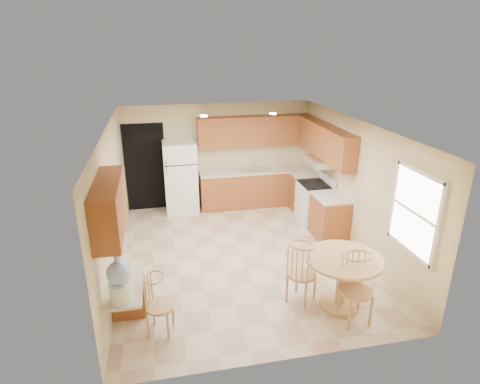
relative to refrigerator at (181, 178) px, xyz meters
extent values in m
plane|color=#C5AF8E|center=(0.95, -2.40, -0.85)|extent=(5.50, 5.50, 0.00)
cube|color=white|center=(0.95, -2.40, 1.65)|extent=(4.50, 5.50, 0.02)
cube|color=beige|center=(0.95, 0.35, 0.40)|extent=(4.50, 0.02, 2.50)
cube|color=beige|center=(0.95, -5.15, 0.40)|extent=(4.50, 0.02, 2.50)
cube|color=beige|center=(-1.30, -2.40, 0.40)|extent=(0.02, 5.50, 2.50)
cube|color=beige|center=(3.20, -2.40, 0.40)|extent=(0.02, 5.50, 2.50)
cube|color=black|center=(-0.80, 0.34, 0.20)|extent=(0.90, 0.02, 2.10)
cube|color=#9F5528|center=(1.83, 0.05, -0.42)|extent=(2.75, 0.60, 0.87)
cube|color=beige|center=(1.83, 0.05, 0.04)|extent=(2.75, 0.63, 0.04)
cube|color=#9F5528|center=(2.90, -0.54, -0.42)|extent=(0.60, 0.59, 0.87)
cube|color=beige|center=(2.90, -0.54, 0.04)|extent=(0.63, 0.59, 0.04)
cube|color=#9F5528|center=(2.90, -2.00, -0.42)|extent=(0.60, 0.80, 0.87)
cube|color=beige|center=(2.90, -2.00, 0.04)|extent=(0.63, 0.80, 0.04)
cube|color=#9F5528|center=(1.83, 0.19, 1.00)|extent=(2.75, 0.33, 0.70)
cube|color=#9F5528|center=(3.04, -1.19, 1.00)|extent=(0.33, 2.42, 0.70)
cube|color=#9F5528|center=(-1.13, -4.00, 1.00)|extent=(0.33, 1.40, 0.70)
cube|color=silver|center=(1.80, 0.05, 0.06)|extent=(0.78, 0.44, 0.01)
cube|color=silver|center=(2.95, -1.22, 0.57)|extent=(0.50, 0.76, 0.14)
cube|color=#9F5528|center=(-1.05, -3.72, -0.49)|extent=(0.48, 0.42, 0.72)
cube|color=beige|center=(-1.05, -4.10, -0.10)|extent=(0.50, 1.20, 0.04)
cube|color=white|center=(3.18, -4.25, 0.65)|extent=(0.05, 1.00, 1.20)
cube|color=white|center=(3.17, -4.25, 1.27)|extent=(0.05, 1.10, 0.06)
cube|color=white|center=(3.17, -4.25, 0.03)|extent=(0.05, 1.10, 0.06)
cube|color=white|center=(3.17, -4.78, 0.65)|extent=(0.05, 0.06, 1.28)
cube|color=white|center=(3.17, -3.72, 0.65)|extent=(0.05, 0.06, 1.28)
cylinder|color=white|center=(0.45, -1.20, 1.63)|extent=(0.14, 0.14, 0.02)
cylinder|color=white|center=(1.85, -1.20, 1.63)|extent=(0.14, 0.14, 0.02)
cube|color=white|center=(0.00, 0.00, 0.00)|extent=(0.75, 0.70, 1.71)
cube|color=black|center=(0.00, -0.36, 0.40)|extent=(0.74, 0.01, 0.02)
cube|color=silver|center=(-0.32, -0.37, 0.30)|extent=(0.03, 0.03, 0.18)
cube|color=silver|center=(-0.32, -0.37, 0.50)|extent=(0.03, 0.03, 0.14)
cube|color=white|center=(2.87, -1.22, -0.40)|extent=(0.65, 0.76, 0.90)
cube|color=black|center=(2.87, -1.22, 0.05)|extent=(0.64, 0.75, 0.02)
cube|color=white|center=(3.15, -1.22, 0.15)|extent=(0.06, 0.76, 0.18)
cylinder|color=tan|center=(2.12, -4.23, -0.82)|extent=(0.62, 0.62, 0.07)
cylinder|color=tan|center=(2.12, -4.23, -0.44)|extent=(0.15, 0.15, 0.76)
cylinder|color=tan|center=(2.12, -4.23, -0.03)|extent=(1.15, 1.15, 0.04)
cylinder|color=tan|center=(1.57, -3.98, -0.37)|extent=(0.45, 0.45, 0.04)
cylinder|color=tan|center=(1.41, -3.82, -0.61)|extent=(0.04, 0.04, 0.48)
cylinder|color=tan|center=(1.73, -3.82, -0.61)|extent=(0.04, 0.04, 0.48)
cylinder|color=tan|center=(1.41, -4.14, -0.61)|extent=(0.04, 0.04, 0.48)
cylinder|color=tan|center=(1.73, -4.14, -0.61)|extent=(0.04, 0.04, 0.48)
cylinder|color=tan|center=(2.17, -4.60, -0.36)|extent=(0.46, 0.46, 0.04)
cylinder|color=tan|center=(2.01, -4.43, -0.61)|extent=(0.04, 0.04, 0.50)
cylinder|color=tan|center=(2.34, -4.43, -0.61)|extent=(0.04, 0.04, 0.50)
cylinder|color=tan|center=(2.01, -4.77, -0.61)|extent=(0.04, 0.04, 0.50)
cylinder|color=tan|center=(2.34, -4.77, -0.61)|extent=(0.04, 0.04, 0.50)
cylinder|color=tan|center=(-0.60, -4.28, -0.43)|extent=(0.39, 0.39, 0.04)
cylinder|color=tan|center=(-0.74, -4.14, -0.64)|extent=(0.03, 0.03, 0.42)
cylinder|color=tan|center=(-0.46, -4.14, -0.64)|extent=(0.03, 0.03, 0.42)
cylinder|color=tan|center=(-0.74, -4.42, -0.64)|extent=(0.03, 0.03, 0.42)
cylinder|color=tan|center=(-0.46, -4.42, -0.64)|extent=(0.03, 0.03, 0.42)
cylinder|color=white|center=(-1.05, -4.52, 0.04)|extent=(0.29, 0.29, 0.24)
sphere|color=#9CB6F2|center=(-1.05, -4.52, 0.31)|extent=(0.31, 0.31, 0.31)
cylinder|color=#9CB6F2|center=(-1.05, -4.52, 0.51)|extent=(0.08, 0.08, 0.09)
camera|label=1|loc=(-0.45, -9.02, 3.00)|focal=30.00mm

